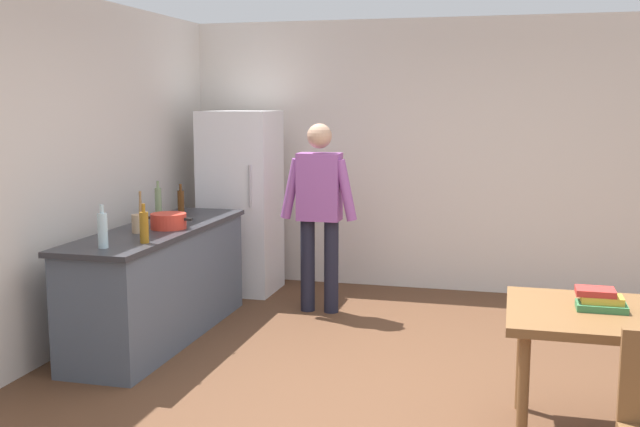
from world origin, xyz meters
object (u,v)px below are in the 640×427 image
Objects in this scene: dining_table at (639,327)px; utensil_jar at (139,223)px; refrigerator at (241,202)px; bottle_water_clear at (103,230)px; bottle_vinegar_tall at (158,202)px; bottle_oil_amber at (144,227)px; book_stack at (600,300)px; bottle_beer_brown at (181,201)px; person at (319,205)px; cooking_pot at (168,221)px.

utensil_jar is (-3.43, 0.85, 0.31)m from dining_table.
refrigerator reaches higher than bottle_water_clear.
bottle_vinegar_tall is at bearing -105.38° from refrigerator.
bottle_oil_amber is at bearing 171.48° from dining_table.
book_stack is (3.10, -2.67, -0.10)m from refrigerator.
refrigerator is 0.86m from bottle_beer_brown.
person is at bearing 50.27° from utensil_jar.
bottle_water_clear reaches higher than dining_table.
bottle_water_clear is 3.19m from book_stack.
refrigerator is at bearing 74.62° from bottle_vinegar_tall.
dining_table is 3.95m from bottle_vinegar_tall.
book_stack is at bearing 170.60° from dining_table.
refrigerator is 1.10m from person.
refrigerator is at bearing 85.98° from utensil_jar.
dining_table is at bearing -9.40° from book_stack.
person is 1.40m from bottle_vinegar_tall.
person is 4.25× the size of cooking_pot.
utensil_jar reaches higher than bottle_oil_amber.
person is 5.31× the size of utensil_jar.
bottle_oil_amber is (-0.84, -1.67, 0.04)m from person.
bottle_oil_amber is (0.24, -0.37, 0.04)m from utensil_jar.
refrigerator is 5.62× the size of utensil_jar.
person is 1.21× the size of dining_table.
cooking_pot is 3.27m from book_stack.
refrigerator is at bearing 92.74° from bottle_oil_amber.
utensil_jar reaches higher than bottle_water_clear.
bottle_vinegar_tall is (-0.19, 0.70, 0.06)m from utensil_jar.
dining_table is 5.18× the size of book_stack.
bottle_water_clear reaches higher than cooking_pot.
bottle_beer_brown is at bearing 104.90° from bottle_oil_amber.
book_stack is (2.99, -0.44, -0.21)m from bottle_oil_amber.
utensil_jar is 1.14× the size of bottle_oil_amber.
bottle_vinegar_tall reaches higher than bottle_water_clear.
cooking_pot is 0.57m from bottle_vinegar_tall.
bottle_oil_amber reaches higher than cooking_pot.
bottle_oil_amber is at bearing -57.31° from utensil_jar.
bottle_oil_amber is (0.11, -2.22, 0.12)m from refrigerator.
bottle_beer_brown is 0.35m from bottle_vinegar_tall.
utensil_jar and bottle_vinegar_tall have the same top height.
bottle_beer_brown is at bearing -108.34° from refrigerator.
refrigerator is 4.27m from dining_table.
person reaches higher than bottle_oil_amber.
bottle_oil_amber is 0.93× the size of bottle_water_clear.
bottle_vinegar_tall is at bearing -154.62° from person.
bottle_water_clear is (-0.08, -2.46, 0.13)m from refrigerator.
dining_table is at bearing -4.05° from bottle_water_clear.
utensil_jar is at bearing -74.98° from bottle_vinegar_tall.
utensil_jar is 1.23× the size of bottle_beer_brown.
dining_table is at bearing -13.87° from utensil_jar.
person is 5.31× the size of bottle_vinegar_tall.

